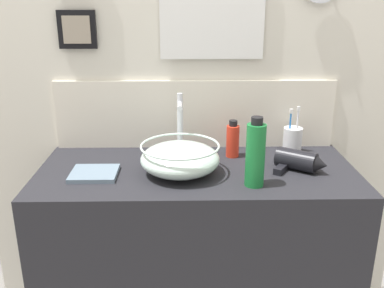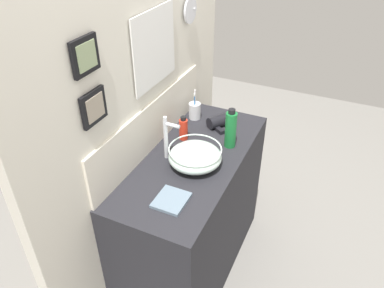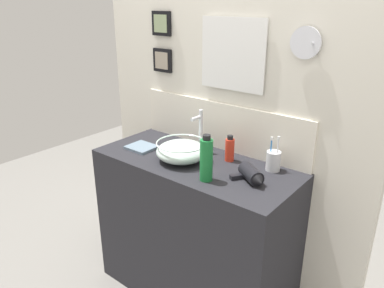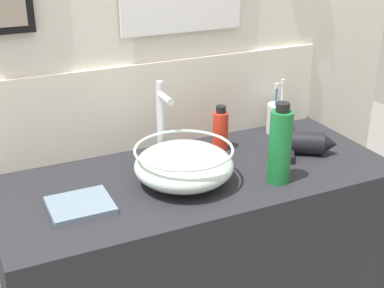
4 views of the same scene
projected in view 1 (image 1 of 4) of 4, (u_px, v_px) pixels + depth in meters
name	position (u px, v px, depth m)	size (l,w,h in m)	color
vanity_counter	(197.00, 273.00, 1.76)	(1.19, 0.52, 0.93)	#232328
back_panel	(195.00, 92.00, 1.80)	(1.85, 0.10, 2.32)	silver
glass_bowl_sink	(180.00, 158.00, 1.55)	(0.29, 0.29, 0.11)	silver
faucet	(180.00, 122.00, 1.68)	(0.02, 0.10, 0.26)	silver
hair_drier	(300.00, 161.00, 1.58)	(0.21, 0.16, 0.08)	black
toothbrush_cup	(292.00, 140.00, 1.76)	(0.08, 0.08, 0.19)	silver
spray_bottle	(233.00, 140.00, 1.71)	(0.05, 0.05, 0.15)	red
soap_dispenser	(255.00, 154.00, 1.43)	(0.07, 0.07, 0.24)	#197233
hand_towel	(94.00, 174.00, 1.55)	(0.17, 0.15, 0.02)	slate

